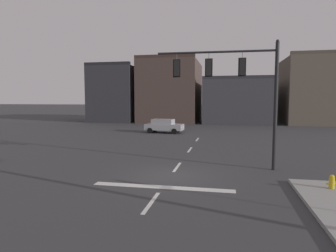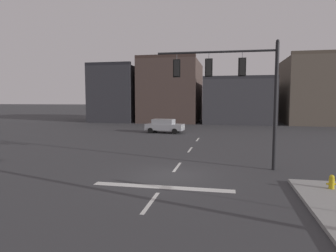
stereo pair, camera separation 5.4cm
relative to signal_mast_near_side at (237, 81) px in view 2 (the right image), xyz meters
name	(u,v)px [view 2 (the right image)]	position (x,y,z in m)	size (l,w,h in m)	color
ground_plane	(171,176)	(-3.30, -2.37, -4.92)	(400.00, 400.00, 0.00)	#353538
stop_bar_paint	(162,187)	(-3.30, -4.37, -4.92)	(6.40, 0.50, 0.01)	silver
lane_centreline	(177,167)	(-3.30, -0.37, -4.92)	(0.16, 26.40, 0.01)	silver
signal_mast_near_side	(237,81)	(0.00, 0.00, 0.00)	(6.66, 0.40, 7.11)	black
car_lot_nearside	(164,126)	(-7.70, 16.54, -4.06)	(4.58, 2.25, 1.61)	#9EA0A5
fire_hydrant	(332,185)	(3.87, -3.64, -4.59)	(0.40, 0.30, 0.75)	gold
building_row	(239,96)	(1.43, 35.20, -0.49)	(54.05, 13.86, 10.94)	#2D2D33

